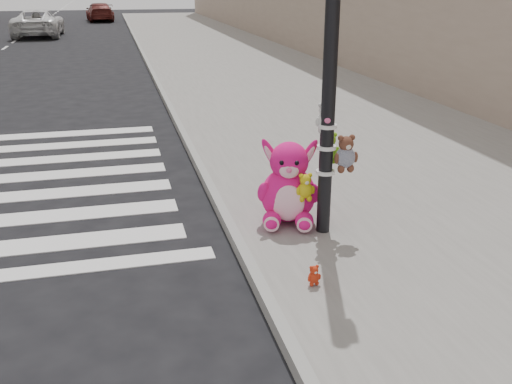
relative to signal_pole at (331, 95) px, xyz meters
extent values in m
plane|color=black|center=(-2.63, -1.81, -1.79)|extent=(120.00, 120.00, 0.00)
cube|color=slate|center=(2.37, 8.19, -1.72)|extent=(7.00, 80.00, 0.14)
cube|color=gray|center=(-1.08, 8.19, -1.72)|extent=(0.12, 80.00, 0.15)
cylinder|color=black|center=(-0.03, -0.01, 0.35)|extent=(0.16, 0.16, 4.00)
cylinder|color=white|center=(-0.03, -0.01, -0.90)|extent=(0.22, 0.22, 0.04)
cylinder|color=white|center=(-0.03, -0.01, -0.60)|extent=(0.22, 0.22, 0.04)
cylinder|color=white|center=(-0.03, -0.01, -0.35)|extent=(0.22, 0.22, 0.04)
ellipsoid|color=#E81377|center=(-0.62, 0.16, -1.55)|extent=(0.33, 0.42, 0.20)
ellipsoid|color=#E81377|center=(-0.25, 0.04, -1.55)|extent=(0.33, 0.42, 0.20)
ellipsoid|color=#E81377|center=(-0.34, 0.39, -1.30)|extent=(0.84, 0.77, 0.70)
ellipsoid|color=#F9BFD1|center=(-0.42, 0.16, -1.32)|extent=(0.41, 0.25, 0.46)
sphere|color=#E81377|center=(-0.34, 0.39, -0.86)|extent=(0.60, 0.60, 0.48)
ellipsoid|color=#E81377|center=(-0.55, 0.48, -0.80)|extent=(0.35, 0.19, 0.48)
ellipsoid|color=#E81377|center=(-0.13, 0.35, -0.80)|extent=(0.35, 0.19, 0.48)
imported|color=silver|center=(-6.13, 28.70, -1.06)|extent=(2.48, 5.27, 1.46)
imported|color=#5C1E1A|center=(-2.94, 40.62, -1.12)|extent=(2.22, 4.70, 1.33)
camera|label=1|loc=(-2.34, -5.95, 1.22)|focal=40.00mm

